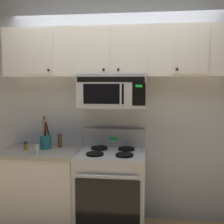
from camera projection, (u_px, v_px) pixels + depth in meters
back_wall at (115, 110)px, 3.44m from camera, size 5.20×0.10×2.70m
stove_range at (111, 189)px, 3.17m from camera, size 0.76×0.69×1.12m
over_range_microwave at (113, 92)px, 3.17m from camera, size 0.76×0.43×0.35m
upper_cabinets at (113, 52)px, 3.16m from camera, size 2.50×0.36×0.55m
counter_segment at (41, 187)px, 3.28m from camera, size 0.93×0.65×0.90m
utensil_crock_teal at (46, 140)px, 3.30m from camera, size 0.13×0.13×0.40m
salt_shaker at (37, 149)px, 3.06m from camera, size 0.05×0.05×0.10m
pepper_mill at (60, 141)px, 3.37m from camera, size 0.05×0.05×0.16m
spice_jar at (26, 146)px, 3.25m from camera, size 0.05×0.05×0.09m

